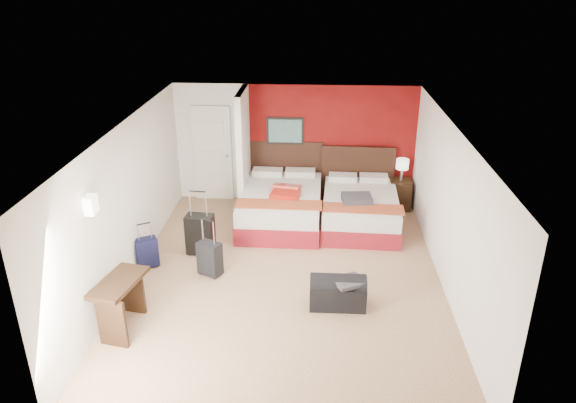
# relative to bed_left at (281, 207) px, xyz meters

# --- Properties ---
(ground) EXTENTS (6.50, 6.50, 0.00)m
(ground) POSITION_rel_bed_left_xyz_m (0.21, -2.07, -0.33)
(ground) COLOR tan
(ground) RESTS_ON ground
(room_walls) EXTENTS (5.02, 6.52, 2.50)m
(room_walls) POSITION_rel_bed_left_xyz_m (-1.19, -0.65, 0.92)
(room_walls) COLOR white
(room_walls) RESTS_ON ground
(red_accent_panel) EXTENTS (3.50, 0.04, 2.50)m
(red_accent_panel) POSITION_rel_bed_left_xyz_m (0.96, 1.16, 0.92)
(red_accent_panel) COLOR maroon
(red_accent_panel) RESTS_ON ground
(partition_wall) EXTENTS (0.12, 1.20, 2.50)m
(partition_wall) POSITION_rel_bed_left_xyz_m (-0.79, 0.54, 0.92)
(partition_wall) COLOR silver
(partition_wall) RESTS_ON ground
(entry_door) EXTENTS (0.82, 0.06, 2.05)m
(entry_door) POSITION_rel_bed_left_xyz_m (-1.54, 1.13, 0.69)
(entry_door) COLOR silver
(entry_door) RESTS_ON ground
(bed_left) EXTENTS (1.59, 2.24, 0.66)m
(bed_left) POSITION_rel_bed_left_xyz_m (0.00, 0.00, 0.00)
(bed_left) COLOR white
(bed_left) RESTS_ON ground
(bed_right) EXTENTS (1.53, 2.12, 0.62)m
(bed_right) POSITION_rel_bed_left_xyz_m (1.54, -0.04, -0.02)
(bed_right) COLOR white
(bed_right) RESTS_ON ground
(red_suitcase_open) EXTENTS (0.66, 0.82, 0.09)m
(red_suitcase_open) POSITION_rel_bed_left_xyz_m (0.10, -0.10, 0.38)
(red_suitcase_open) COLOR #B21D0F
(red_suitcase_open) RESTS_ON bed_left
(jacket_bundle) EXTENTS (0.58, 0.48, 0.13)m
(jacket_bundle) POSITION_rel_bed_left_xyz_m (1.44, -0.34, 0.35)
(jacket_bundle) COLOR #3C3C41
(jacket_bundle) RESTS_ON bed_right
(nightstand) EXTENTS (0.46, 0.46, 0.62)m
(nightstand) POSITION_rel_bed_left_xyz_m (2.42, 0.82, -0.02)
(nightstand) COLOR black
(nightstand) RESTS_ON ground
(table_lamp) EXTENTS (0.27, 0.27, 0.46)m
(table_lamp) POSITION_rel_bed_left_xyz_m (2.42, 0.82, 0.52)
(table_lamp) COLOR silver
(table_lamp) RESTS_ON nightstand
(suitcase_black) EXTENTS (0.50, 0.34, 0.71)m
(suitcase_black) POSITION_rel_bed_left_xyz_m (-1.32, -1.36, 0.02)
(suitcase_black) COLOR black
(suitcase_black) RESTS_ON ground
(suitcase_charcoal) EXTENTS (0.44, 0.38, 0.55)m
(suitcase_charcoal) POSITION_rel_bed_left_xyz_m (-1.03, -2.06, -0.06)
(suitcase_charcoal) COLOR black
(suitcase_charcoal) RESTS_ON ground
(suitcase_navy) EXTENTS (0.42, 0.37, 0.49)m
(suitcase_navy) POSITION_rel_bed_left_xyz_m (-2.13, -1.87, -0.08)
(suitcase_navy) COLOR black
(suitcase_navy) RESTS_ON ground
(duffel_bag) EXTENTS (0.83, 0.44, 0.42)m
(duffel_bag) POSITION_rel_bed_left_xyz_m (1.03, -2.82, -0.12)
(duffel_bag) COLOR black
(duffel_bag) RESTS_ON ground
(jacket_draped) EXTENTS (0.54, 0.51, 0.06)m
(jacket_draped) POSITION_rel_bed_left_xyz_m (1.18, -2.87, 0.12)
(jacket_draped) COLOR #38383D
(jacket_draped) RESTS_ON duffel_bag
(desk) EXTENTS (0.64, 0.99, 0.76)m
(desk) POSITION_rel_bed_left_xyz_m (-1.97, -3.54, 0.05)
(desk) COLOR black
(desk) RESTS_ON ground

